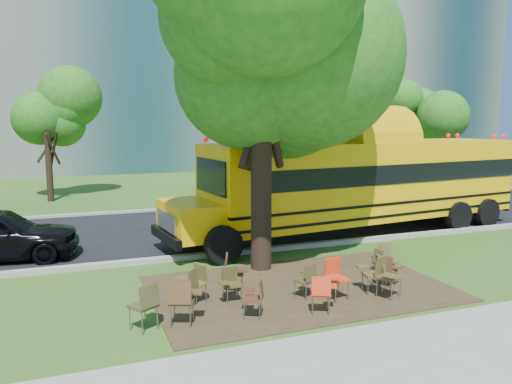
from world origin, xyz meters
name	(u,v)px	position (x,y,z in m)	size (l,w,h in m)	color
ground	(253,287)	(0.00, 0.00, 0.00)	(160.00, 160.00, 0.00)	#285219
dirt_patch	(299,288)	(1.00, -0.50, 0.01)	(7.00, 4.50, 0.03)	#382819
asphalt_road	(188,229)	(0.00, 7.00, 0.02)	(80.00, 8.00, 0.04)	black
kerb_near	(219,254)	(0.00, 3.00, 0.07)	(80.00, 0.25, 0.14)	gray
kerb_far	(168,210)	(0.00, 11.10, 0.07)	(80.00, 0.25, 0.14)	gray
building_main	(11,36)	(-8.00, 36.00, 11.00)	(38.00, 16.00, 22.00)	slate
building_right	(339,42)	(24.00, 38.00, 12.50)	(30.00, 16.00, 25.00)	gray
bg_tree_2	(46,117)	(-5.00, 16.00, 4.21)	(4.80, 4.80, 6.62)	black
bg_tree_3	(302,102)	(8.00, 14.00, 5.03)	(5.60, 5.60, 7.84)	black
bg_tree_4	(432,116)	(16.00, 13.00, 4.34)	(5.00, 5.00, 6.85)	black
main_tree	(261,35)	(0.72, 1.33, 6.18)	(7.20, 7.20, 9.79)	black
school_bus	(364,181)	(5.81, 4.24, 1.90)	(13.66, 4.46, 3.28)	#E4AA07
chair_0	(146,301)	(-2.80, -1.65, 0.58)	(0.63, 0.78, 0.94)	#443E1D
chair_1	(183,297)	(-2.11, -1.73, 0.60)	(0.78, 0.61, 0.97)	#4E361B
chair_2	(255,295)	(-0.64, -1.84, 0.50)	(0.53, 0.67, 0.81)	#4D2D1B
chair_3	(230,281)	(-0.84, -0.78, 0.49)	(0.52, 0.47, 0.80)	#43401D
chair_4	(322,290)	(0.73, -2.14, 0.53)	(0.70, 0.55, 0.85)	red
chair_5	(335,275)	(1.41, -1.45, 0.58)	(0.63, 0.63, 0.93)	red
chair_6	(374,270)	(2.50, -1.39, 0.55)	(0.53, 0.66, 0.89)	brown
chair_7	(388,268)	(3.00, -1.20, 0.49)	(0.67, 0.53, 0.80)	#51301D
chair_8	(188,284)	(-1.80, -0.82, 0.55)	(0.60, 0.76, 0.89)	#4F4622
chair_9	(196,279)	(-1.56, -0.55, 0.54)	(0.71, 0.59, 0.88)	brown
chair_10	(232,269)	(-0.62, -0.21, 0.58)	(0.57, 0.73, 0.93)	#462819
chair_11	(307,277)	(0.86, -1.17, 0.50)	(0.55, 0.66, 0.82)	#433E1D
chair_12	(383,261)	(3.24, -0.66, 0.50)	(0.50, 0.53, 0.81)	brown
chair_13	(383,254)	(3.62, -0.12, 0.51)	(0.55, 0.54, 0.82)	brown
chair_14	(386,273)	(2.56, -1.77, 0.59)	(0.65, 0.76, 0.96)	brown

